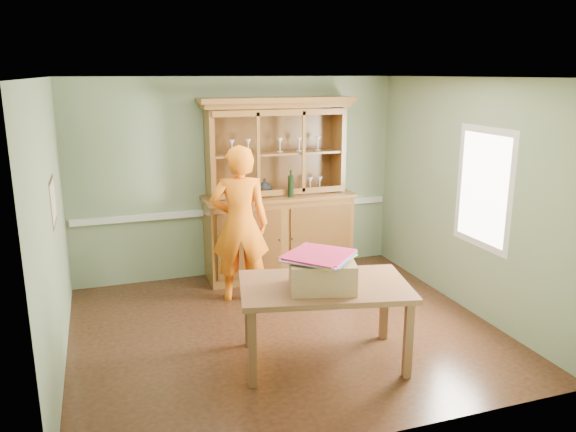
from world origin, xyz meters
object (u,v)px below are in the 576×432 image
object	(u,v)px
china_hutch	(278,215)
cardboard_box	(322,274)
dining_table	(324,293)
person	(240,224)

from	to	relation	value
china_hutch	cardboard_box	size ratio (longest dim) A/B	4.12
dining_table	person	world-z (taller)	person
dining_table	person	xyz separation A→B (m)	(-0.38, 1.77, 0.26)
china_hutch	person	world-z (taller)	china_hutch
china_hutch	person	xyz separation A→B (m)	(-0.71, -0.71, 0.11)
china_hutch	cardboard_box	world-z (taller)	china_hutch
china_hutch	dining_table	distance (m)	2.51
china_hutch	cardboard_box	xyz separation A→B (m)	(-0.40, -2.57, 0.09)
dining_table	person	distance (m)	1.83
dining_table	person	bearing A→B (deg)	114.43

